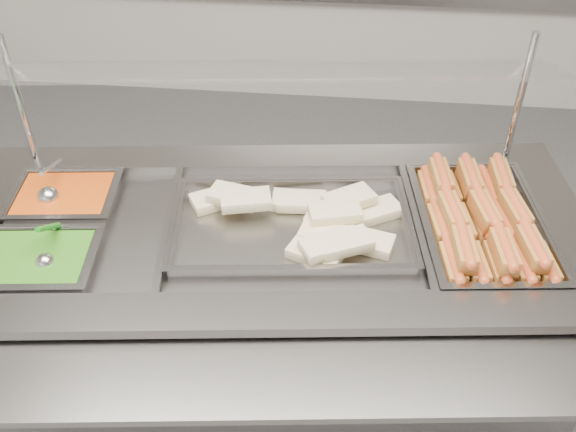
# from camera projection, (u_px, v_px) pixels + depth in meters

# --- Properties ---
(steam_counter) EXTENTS (1.75, 0.93, 0.80)m
(steam_counter) POSITION_uv_depth(u_px,v_px,m) (273.00, 325.00, 1.93)
(steam_counter) COLOR slate
(steam_counter) RESTS_ON ground
(tray_rail) EXTENTS (1.62, 0.51, 0.05)m
(tray_rail) POSITION_uv_depth(u_px,v_px,m) (270.00, 375.00, 1.35)
(tray_rail) COLOR gray
(tray_rail) RESTS_ON steam_counter
(sneeze_guard) EXTENTS (1.49, 0.43, 0.39)m
(sneeze_guard) POSITION_uv_depth(u_px,v_px,m) (269.00, 75.00, 1.63)
(sneeze_guard) COLOR silver
(sneeze_guard) RESTS_ON steam_counter
(pan_hotdogs) EXTENTS (0.36, 0.52, 0.09)m
(pan_hotdogs) POSITION_uv_depth(u_px,v_px,m) (480.00, 231.00, 1.71)
(pan_hotdogs) COLOR gray
(pan_hotdogs) RESTS_ON steam_counter
(pan_wraps) EXTENTS (0.64, 0.43, 0.06)m
(pan_wraps) POSITION_uv_depth(u_px,v_px,m) (291.00, 229.00, 1.69)
(pan_wraps) COLOR gray
(pan_wraps) RESTS_ON steam_counter
(pan_beans) EXTENTS (0.29, 0.24, 0.09)m
(pan_beans) POSITION_uv_depth(u_px,v_px,m) (66.00, 204.00, 1.79)
(pan_beans) COLOR gray
(pan_beans) RESTS_ON steam_counter
(pan_peas) EXTENTS (0.29, 0.24, 0.09)m
(pan_peas) POSITION_uv_depth(u_px,v_px,m) (40.00, 268.00, 1.59)
(pan_peas) COLOR gray
(pan_peas) RESTS_ON steam_counter
(hotdogs_in_buns) EXTENTS (0.32, 0.48, 0.10)m
(hotdogs_in_buns) POSITION_uv_depth(u_px,v_px,m) (480.00, 220.00, 1.67)
(hotdogs_in_buns) COLOR #A56F22
(hotdogs_in_buns) RESTS_ON pan_hotdogs
(tortilla_wraps) EXTENTS (0.59, 0.33, 0.06)m
(tortilla_wraps) POSITION_uv_depth(u_px,v_px,m) (311.00, 218.00, 1.68)
(tortilla_wraps) COLOR beige
(tortilla_wraps) RESTS_ON pan_wraps
(ladle) EXTENTS (0.06, 0.18, 0.12)m
(ladle) POSITION_uv_depth(u_px,v_px,m) (49.00, 195.00, 1.76)
(ladle) COLOR silver
(ladle) RESTS_ON pan_beans
(serving_spoon) EXTENTS (0.05, 0.16, 0.13)m
(serving_spoon) POSITION_uv_depth(u_px,v_px,m) (46.00, 256.00, 1.56)
(serving_spoon) COLOR silver
(serving_spoon) RESTS_ON pan_peas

